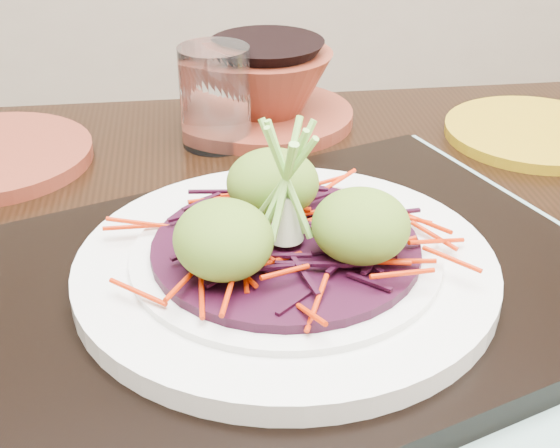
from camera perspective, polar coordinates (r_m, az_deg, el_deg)
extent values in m
cube|color=black|center=(0.58, 2.43, -5.44)|extent=(1.17, 0.82, 0.04)
cube|color=#82A89E|center=(0.53, 0.41, -5.85)|extent=(0.58, 0.51, 0.00)
cube|color=black|center=(0.53, 0.41, -4.81)|extent=(0.50, 0.43, 0.02)
cylinder|color=white|center=(0.52, 0.42, -3.24)|extent=(0.28, 0.28, 0.02)
cylinder|color=white|center=(0.51, 0.42, -2.36)|extent=(0.20, 0.20, 0.01)
cylinder|color=black|center=(0.51, 0.43, -1.75)|extent=(0.18, 0.18, 0.01)
ellipsoid|color=#5A7523|center=(0.47, -4.13, -1.16)|extent=(0.07, 0.07, 0.05)
ellipsoid|color=#5A7523|center=(0.49, 5.95, -0.17)|extent=(0.07, 0.07, 0.05)
ellipsoid|color=#5A7523|center=(0.54, -0.51, 3.00)|extent=(0.07, 0.07, 0.05)
cylinder|color=white|center=(0.76, -4.76, 9.27)|extent=(0.07, 0.07, 0.10)
cylinder|color=maroon|center=(0.82, -0.94, 7.90)|extent=(0.23, 0.23, 0.01)
cylinder|color=#AA8512|center=(0.83, 18.14, 6.40)|extent=(0.18, 0.18, 0.01)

